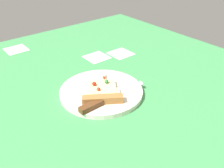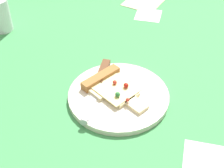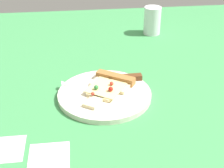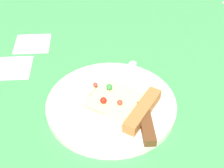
{
  "view_description": "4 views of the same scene",
  "coord_description": "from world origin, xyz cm",
  "px_view_note": "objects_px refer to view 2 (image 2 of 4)",
  "views": [
    {
      "loc": [
        30.33,
        45.45,
        44.2
      ],
      "look_at": [
        -10.41,
        -4.62,
        4.2
      ],
      "focal_mm": 39.26,
      "sensor_mm": 36.0,
      "label": 1
    },
    {
      "loc": [
        -71.96,
        -21.05,
        61.37
      ],
      "look_at": [
        -5.6,
        -5.14,
        2.11
      ],
      "focal_mm": 54.11,
      "sensor_mm": 36.0,
      "label": 2
    },
    {
      "loc": [
        -15.72,
        -84.68,
        50.13
      ],
      "look_at": [
        -5.91,
        -4.75,
        2.41
      ],
      "focal_mm": 51.84,
      "sensor_mm": 36.0,
      "label": 3
    },
    {
      "loc": [
        38.82,
        -10.42,
        46.77
      ],
      "look_at": [
        -10.5,
        -7.27,
        4.48
      ],
      "focal_mm": 51.62,
      "sensor_mm": 36.0,
      "label": 4
    }
  ],
  "objects_px": {
    "plate": "(118,96)",
    "drinking_glass": "(0,15)",
    "knife": "(99,83)",
    "pizza_slice": "(112,87)",
    "napkin": "(143,2)"
  },
  "relations": [
    {
      "from": "plate",
      "to": "napkin",
      "type": "distance_m",
      "value": 0.55
    },
    {
      "from": "pizza_slice",
      "to": "plate",
      "type": "bearing_deg",
      "value": 89.85
    },
    {
      "from": "plate",
      "to": "pizza_slice",
      "type": "height_order",
      "value": "pizza_slice"
    },
    {
      "from": "pizza_slice",
      "to": "drinking_glass",
      "type": "distance_m",
      "value": 0.49
    },
    {
      "from": "pizza_slice",
      "to": "napkin",
      "type": "relative_size",
      "value": 1.45
    },
    {
      "from": "knife",
      "to": "drinking_glass",
      "type": "xyz_separation_m",
      "value": [
        0.22,
        0.4,
        0.03
      ]
    },
    {
      "from": "plate",
      "to": "drinking_glass",
      "type": "height_order",
      "value": "drinking_glass"
    },
    {
      "from": "pizza_slice",
      "to": "drinking_glass",
      "type": "bearing_deg",
      "value": -84.03
    },
    {
      "from": "pizza_slice",
      "to": "knife",
      "type": "distance_m",
      "value": 0.04
    },
    {
      "from": "pizza_slice",
      "to": "drinking_glass",
      "type": "relative_size",
      "value": 1.7
    },
    {
      "from": "plate",
      "to": "drinking_glass",
      "type": "bearing_deg",
      "value": 62.12
    },
    {
      "from": "pizza_slice",
      "to": "napkin",
      "type": "bearing_deg",
      "value": -146.08
    },
    {
      "from": "plate",
      "to": "drinking_glass",
      "type": "distance_m",
      "value": 0.52
    },
    {
      "from": "drinking_glass",
      "to": "knife",
      "type": "bearing_deg",
      "value": -118.82
    },
    {
      "from": "pizza_slice",
      "to": "napkin",
      "type": "xyz_separation_m",
      "value": [
        0.53,
        0.0,
        -0.02
      ]
    }
  ]
}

